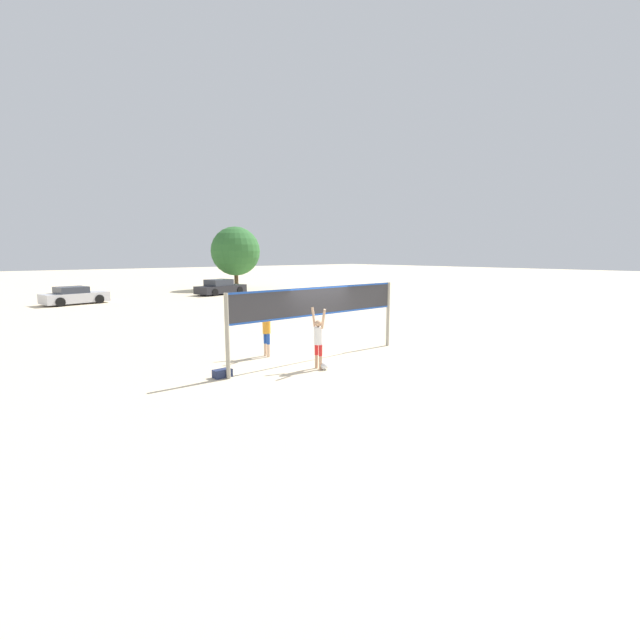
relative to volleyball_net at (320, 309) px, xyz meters
name	(u,v)px	position (x,y,z in m)	size (l,w,h in m)	color
ground_plane	(320,360)	(0.00, 0.00, -1.77)	(200.00, 200.00, 0.00)	beige
volleyball_net	(320,309)	(0.00, 0.00, 0.00)	(7.16, 0.13, 2.51)	gray
player_spiker	(318,337)	(-0.82, -0.88, -0.76)	(0.28, 0.68, 1.95)	tan
player_blocker	(266,327)	(-1.14, 1.58, -0.70)	(0.28, 0.69, 2.05)	beige
volleyball	(325,366)	(-0.74, -1.10, -1.65)	(0.24, 0.24, 0.24)	white
gear_bag	(222,373)	(-3.59, 0.24, -1.66)	(0.53, 0.32, 0.24)	navy
parked_car_near	(220,288)	(8.75, 24.12, -1.16)	(4.96, 2.83, 1.36)	#232328
parked_car_far	(74,296)	(-2.91, 24.07, -1.19)	(4.49, 2.58, 1.28)	#B7B7BC
tree_left_cluster	(236,251)	(12.77, 28.37, 2.10)	(4.97, 4.97, 6.36)	#4C3823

